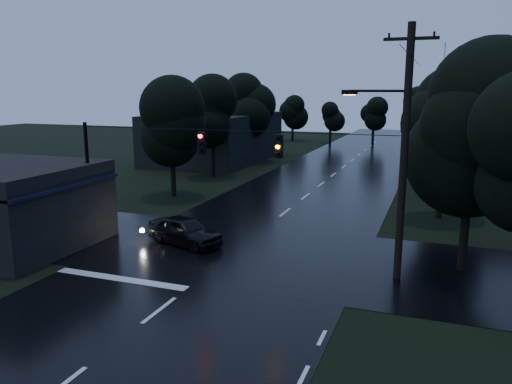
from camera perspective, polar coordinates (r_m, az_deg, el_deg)
The scene contains 16 objects.
main_road at distance 40.68m, azimuth 7.45°, elevation 0.84°, with size 12.00×120.00×0.02m, color black.
cross_street at distance 23.97m, azimuth -2.28°, elevation -6.74°, with size 60.00×9.00×0.02m, color black.
building_far_right at distance 43.65m, azimuth 27.01°, elevation 3.32°, with size 10.00×14.00×4.40m, color black.
building_far_left at distance 54.26m, azimuth -4.69°, elevation 6.26°, with size 10.00×16.00×5.00m, color black.
utility_pole_main at distance 20.18m, azimuth 16.34°, elevation 4.64°, with size 3.50×0.30×10.00m.
utility_pole_far at distance 37.19m, azimuth 19.51°, elevation 5.30°, with size 2.00×0.30×7.50m.
anchor_pole_left at distance 26.17m, azimuth -18.57°, elevation 1.01°, with size 0.18×0.18×6.00m, color black.
span_signals at distance 21.73m, azimuth -2.05°, elevation 5.53°, with size 15.00×0.37×1.12m.
tree_corner_near at distance 22.09m, azimuth 23.59°, elevation 6.63°, with size 4.48×4.48×9.44m.
tree_left_a at distance 35.80m, azimuth -9.64°, elevation 7.78°, with size 3.92×3.92×8.26m.
tree_left_b at distance 43.14m, azimuth -5.03°, elevation 9.02°, with size 4.20×4.20×8.85m.
tree_left_c at distance 52.56m, azimuth -0.94°, elevation 9.94°, with size 4.48×4.48×9.44m.
tree_right_a at distance 31.06m, azimuth 20.82°, elevation 7.32°, with size 4.20×4.20×8.85m.
tree_right_b at distance 39.04m, azimuth 21.71°, elevation 8.54°, with size 4.48×4.48×9.44m.
tree_right_c at distance 49.04m, azimuth 22.22°, elevation 9.41°, with size 4.76×4.76×10.03m.
car at distance 24.98m, azimuth -8.18°, elevation -4.40°, with size 1.66×4.12×1.41m, color black.
Camera 1 is at (8.74, -9.00, 7.55)m, focal length 35.00 mm.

